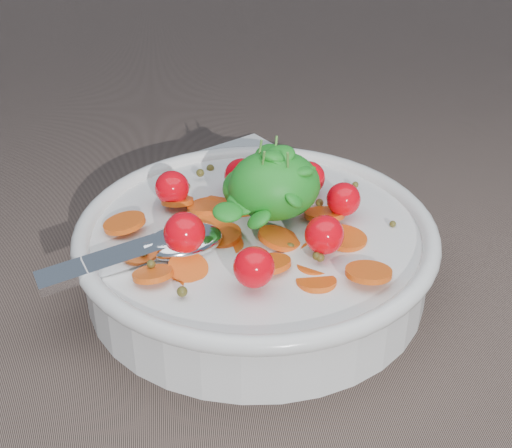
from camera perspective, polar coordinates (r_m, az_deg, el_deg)
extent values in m
plane|color=#6D594E|center=(0.54, -2.79, -5.65)|extent=(6.00, 6.00, 0.00)
cylinder|color=white|center=(0.54, 0.00, -2.68)|extent=(0.25, 0.25, 0.05)
torus|color=white|center=(0.52, 0.00, -0.48)|extent=(0.27, 0.27, 0.01)
cylinder|color=white|center=(0.55, 0.00, -4.53)|extent=(0.13, 0.13, 0.01)
cylinder|color=brown|center=(0.54, 0.00, -2.68)|extent=(0.23, 0.23, 0.04)
cylinder|color=#FF6115|center=(0.58, -1.70, 2.62)|extent=(0.03, 0.03, 0.01)
cylinder|color=#FF6115|center=(0.48, -8.25, -3.99)|extent=(0.04, 0.04, 0.01)
cylinder|color=#FF6115|center=(0.51, 1.88, -1.17)|extent=(0.04, 0.04, 0.02)
cylinder|color=#FF6115|center=(0.53, -3.50, 0.13)|extent=(0.03, 0.03, 0.01)
cylinder|color=#FF6115|center=(0.48, -7.46, -5.00)|extent=(0.03, 0.03, 0.01)
cylinder|color=#FF6115|center=(0.53, -10.48, 0.09)|extent=(0.04, 0.04, 0.01)
cylinder|color=#FF6115|center=(0.50, -5.75, -1.82)|extent=(0.04, 0.03, 0.02)
cylinder|color=#FF6115|center=(0.54, 5.50, 0.79)|extent=(0.04, 0.04, 0.01)
cylinder|color=#FF6115|center=(0.54, -0.91, 0.43)|extent=(0.03, 0.03, 0.01)
cylinder|color=#FF6115|center=(0.52, -2.74, -0.99)|extent=(0.04, 0.04, 0.01)
cylinder|color=#FF6115|center=(0.55, -4.25, 1.13)|extent=(0.04, 0.04, 0.01)
cylinder|color=#FF6115|center=(0.48, -5.46, -3.56)|extent=(0.04, 0.04, 0.02)
cylinder|color=#FF6115|center=(0.47, 9.00, -3.83)|extent=(0.03, 0.03, 0.01)
cylinder|color=#FF6115|center=(0.57, 3.00, 2.29)|extent=(0.03, 0.03, 0.01)
cylinder|color=#FF6115|center=(0.57, 0.80, 3.16)|extent=(0.03, 0.03, 0.01)
cylinder|color=#FF6115|center=(0.51, -2.54, -2.00)|extent=(0.04, 0.04, 0.01)
cylinder|color=#FF6115|center=(0.49, 4.61, -3.64)|extent=(0.03, 0.03, 0.01)
cylinder|color=#FF6115|center=(0.48, 0.88, -3.24)|extent=(0.04, 0.04, 0.02)
cylinder|color=#FF6115|center=(0.55, -4.07, 1.30)|extent=(0.04, 0.04, 0.01)
cylinder|color=#FF6115|center=(0.56, -2.64, 1.73)|extent=(0.03, 0.03, 0.01)
cylinder|color=#FF6115|center=(0.47, 4.85, -4.70)|extent=(0.04, 0.04, 0.01)
cylinder|color=#FF6115|center=(0.55, -6.32, 1.83)|extent=(0.03, 0.03, 0.01)
cylinder|color=#FF6115|center=(0.51, 5.04, -2.49)|extent=(0.04, 0.04, 0.01)
cylinder|color=#FF6115|center=(0.52, 7.10, -1.13)|extent=(0.04, 0.04, 0.01)
sphere|color=#4F481A|center=(0.58, -5.55, 3.04)|extent=(0.01, 0.01, 0.01)
sphere|color=#4F481A|center=(0.48, -8.39, -3.19)|extent=(0.01, 0.01, 0.01)
sphere|color=#4F481A|center=(0.59, -4.49, 4.10)|extent=(0.01, 0.01, 0.01)
sphere|color=#4F481A|center=(0.55, 5.10, 1.71)|extent=(0.01, 0.01, 0.01)
sphere|color=#4F481A|center=(0.51, 2.72, -1.93)|extent=(0.01, 0.01, 0.01)
sphere|color=#4F481A|center=(0.59, 0.55, 3.57)|extent=(0.00, 0.00, 0.00)
sphere|color=#4F481A|center=(0.48, -0.64, -3.41)|extent=(0.01, 0.01, 0.01)
sphere|color=#4F481A|center=(0.48, 5.16, -2.69)|extent=(0.01, 0.01, 0.01)
sphere|color=#4F481A|center=(0.60, -0.31, 4.76)|extent=(0.01, 0.01, 0.01)
sphere|color=#4F481A|center=(0.57, 7.02, 2.50)|extent=(0.01, 0.01, 0.01)
sphere|color=#4F481A|center=(0.58, 7.95, 3.13)|extent=(0.01, 0.01, 0.01)
sphere|color=#4F481A|center=(0.46, -5.93, -5.40)|extent=(0.01, 0.01, 0.01)
sphere|color=#4F481A|center=(0.52, 4.53, -0.29)|extent=(0.01, 0.01, 0.01)
sphere|color=#4F481A|center=(0.49, 4.90, -2.55)|extent=(0.01, 0.01, 0.01)
sphere|color=#4F481A|center=(0.59, -0.27, 3.75)|extent=(0.01, 0.01, 0.01)
sphere|color=#4F481A|center=(0.61, -3.67, 4.48)|extent=(0.01, 0.01, 0.01)
sphere|color=#4F481A|center=(0.54, 10.89, 0.01)|extent=(0.00, 0.00, 0.00)
sphere|color=#EB020F|center=(0.53, 7.02, 1.98)|extent=(0.03, 0.03, 0.03)
sphere|color=#EB020F|center=(0.56, 4.24, 3.70)|extent=(0.03, 0.03, 0.03)
sphere|color=#EB020F|center=(0.56, -1.15, 3.87)|extent=(0.03, 0.03, 0.03)
sphere|color=#EB020F|center=(0.55, -6.73, 2.90)|extent=(0.03, 0.03, 0.03)
sphere|color=#EB020F|center=(0.49, -5.75, -0.70)|extent=(0.03, 0.03, 0.03)
sphere|color=#EB020F|center=(0.45, -0.17, -3.48)|extent=(0.03, 0.03, 0.03)
sphere|color=#EB020F|center=(0.49, 5.49, -0.87)|extent=(0.03, 0.03, 0.03)
ellipsoid|color=green|center=(0.52, 1.48, 3.13)|extent=(0.07, 0.06, 0.05)
ellipsoid|color=green|center=(0.53, -0.60, 2.88)|extent=(0.04, 0.04, 0.03)
ellipsoid|color=green|center=(0.51, 1.80, 5.47)|extent=(0.03, 0.03, 0.02)
ellipsoid|color=green|center=(0.49, 0.24, 0.35)|extent=(0.03, 0.03, 0.02)
ellipsoid|color=green|center=(0.49, -2.29, 0.96)|extent=(0.03, 0.03, 0.01)
ellipsoid|color=green|center=(0.54, 0.91, 5.65)|extent=(0.03, 0.02, 0.02)
ellipsoid|color=green|center=(0.51, 1.50, 4.28)|extent=(0.03, 0.03, 0.02)
ellipsoid|color=green|center=(0.51, 1.16, 3.42)|extent=(0.03, 0.03, 0.02)
ellipsoid|color=green|center=(0.51, 1.90, 4.90)|extent=(0.02, 0.03, 0.02)
ellipsoid|color=green|center=(0.53, -1.49, 3.44)|extent=(0.02, 0.02, 0.01)
ellipsoid|color=green|center=(0.50, 3.05, 1.91)|extent=(0.02, 0.02, 0.02)
ellipsoid|color=green|center=(0.51, 1.73, 4.97)|extent=(0.02, 0.02, 0.01)
ellipsoid|color=green|center=(0.51, 1.17, 4.63)|extent=(0.02, 0.02, 0.01)
ellipsoid|color=green|center=(0.52, 1.98, 3.69)|extent=(0.03, 0.03, 0.03)
ellipsoid|color=green|center=(0.54, -0.03, 4.33)|extent=(0.02, 0.02, 0.02)
ellipsoid|color=green|center=(0.51, 3.47, 4.18)|extent=(0.03, 0.03, 0.02)
ellipsoid|color=green|center=(0.52, 1.62, 4.19)|extent=(0.02, 0.01, 0.02)
ellipsoid|color=green|center=(0.52, 3.95, 4.18)|extent=(0.02, 0.02, 0.02)
ellipsoid|color=green|center=(0.51, 1.59, 4.99)|extent=(0.02, 0.02, 0.01)
ellipsoid|color=green|center=(0.52, 1.29, 3.54)|extent=(0.02, 0.02, 0.01)
ellipsoid|color=green|center=(0.51, 2.61, 4.42)|extent=(0.03, 0.03, 0.01)
ellipsoid|color=green|center=(0.51, 3.25, 3.03)|extent=(0.03, 0.03, 0.02)
ellipsoid|color=green|center=(0.51, 1.54, 5.31)|extent=(0.03, 0.03, 0.02)
ellipsoid|color=green|center=(0.51, 2.02, 3.39)|extent=(0.03, 0.03, 0.02)
ellipsoid|color=green|center=(0.51, -1.04, 1.80)|extent=(0.03, 0.02, 0.02)
cylinder|color=#4C8C33|center=(0.52, 0.12, 4.48)|extent=(0.01, 0.00, 0.04)
cylinder|color=#4C8C33|center=(0.51, 0.40, 3.85)|extent=(0.01, 0.01, 0.04)
cylinder|color=#4C8C33|center=(0.52, 1.44, 4.66)|extent=(0.01, 0.02, 0.04)
cylinder|color=#4C8C33|center=(0.50, 2.57, 3.69)|extent=(0.00, 0.01, 0.04)
ellipsoid|color=silver|center=(0.50, -5.83, -1.38)|extent=(0.07, 0.06, 0.02)
cube|color=silver|center=(0.49, -10.88, -2.68)|extent=(0.11, 0.06, 0.02)
cylinder|color=silver|center=(0.50, -7.84, -1.78)|extent=(0.02, 0.02, 0.01)
cube|color=white|center=(0.69, -1.84, 3.70)|extent=(0.19, 0.19, 0.01)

